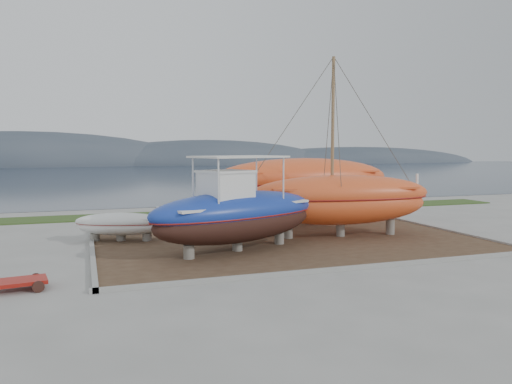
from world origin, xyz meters
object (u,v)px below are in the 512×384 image
object	(u,v)px
orange_sailboat	(342,148)
orange_bare_hull	(303,191)
white_dinghy	(121,227)
red_trailer	(20,285)
blue_caique	(237,204)

from	to	relation	value
orange_sailboat	orange_bare_hull	size ratio (longest dim) A/B	0.83
white_dinghy	orange_bare_hull	world-z (taller)	orange_bare_hull
orange_bare_hull	red_trailer	distance (m)	17.61
red_trailer	white_dinghy	bearing A→B (deg)	55.76
orange_sailboat	red_trailer	xyz separation A→B (m)	(-14.18, -5.08, -4.34)
white_dinghy	orange_bare_hull	bearing A→B (deg)	32.19
blue_caique	orange_sailboat	xyz separation A→B (m)	(5.96, 1.74, 2.39)
orange_sailboat	blue_caique	bearing A→B (deg)	-156.56
red_trailer	orange_sailboat	bearing A→B (deg)	11.40
blue_caique	orange_sailboat	bearing A→B (deg)	-4.49
white_dinghy	orange_sailboat	distance (m)	11.47
white_dinghy	orange_bare_hull	size ratio (longest dim) A/B	0.38
orange_sailboat	white_dinghy	bearing A→B (deg)	174.60
white_dinghy	red_trailer	world-z (taller)	white_dinghy
orange_sailboat	red_trailer	size ratio (longest dim) A/B	3.95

